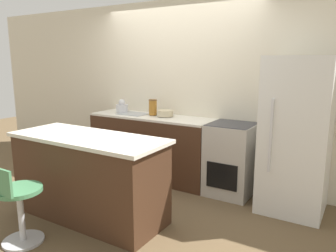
{
  "coord_description": "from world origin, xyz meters",
  "views": [
    {
      "loc": [
        2.4,
        -3.62,
        1.74
      ],
      "look_at": [
        0.44,
        -0.41,
        0.98
      ],
      "focal_mm": 35.0,
      "sensor_mm": 36.0,
      "label": 1
    }
  ],
  "objects_px": {
    "oven_range": "(231,159)",
    "kettle": "(122,107)",
    "refrigerator": "(296,136)",
    "stool_chair": "(17,205)",
    "mixing_bowl": "(165,113)"
  },
  "relations": [
    {
      "from": "stool_chair",
      "to": "mixing_bowl",
      "type": "bearing_deg",
      "value": 83.64
    },
    {
      "from": "stool_chair",
      "to": "mixing_bowl",
      "type": "relative_size",
      "value": 3.46
    },
    {
      "from": "stool_chair",
      "to": "kettle",
      "type": "xyz_separation_m",
      "value": [
        -0.55,
        2.25,
        0.62
      ]
    },
    {
      "from": "kettle",
      "to": "stool_chair",
      "type": "bearing_deg",
      "value": -76.34
    },
    {
      "from": "refrigerator",
      "to": "kettle",
      "type": "bearing_deg",
      "value": 177.76
    },
    {
      "from": "refrigerator",
      "to": "oven_range",
      "type": "bearing_deg",
      "value": 175.55
    },
    {
      "from": "mixing_bowl",
      "to": "oven_range",
      "type": "bearing_deg",
      "value": -2.27
    },
    {
      "from": "refrigerator",
      "to": "kettle",
      "type": "xyz_separation_m",
      "value": [
        -2.62,
        0.1,
        0.13
      ]
    },
    {
      "from": "refrigerator",
      "to": "stool_chair",
      "type": "bearing_deg",
      "value": -134.06
    },
    {
      "from": "stool_chair",
      "to": "kettle",
      "type": "relative_size",
      "value": 4.03
    },
    {
      "from": "oven_range",
      "to": "kettle",
      "type": "xyz_separation_m",
      "value": [
        -1.83,
        0.04,
        0.55
      ]
    },
    {
      "from": "refrigerator",
      "to": "kettle",
      "type": "relative_size",
      "value": 8.93
    },
    {
      "from": "kettle",
      "to": "mixing_bowl",
      "type": "bearing_deg",
      "value": -0.0
    },
    {
      "from": "refrigerator",
      "to": "mixing_bowl",
      "type": "bearing_deg",
      "value": 176.78
    },
    {
      "from": "oven_range",
      "to": "stool_chair",
      "type": "xyz_separation_m",
      "value": [
        -1.28,
        -2.21,
        -0.07
      ]
    }
  ]
}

